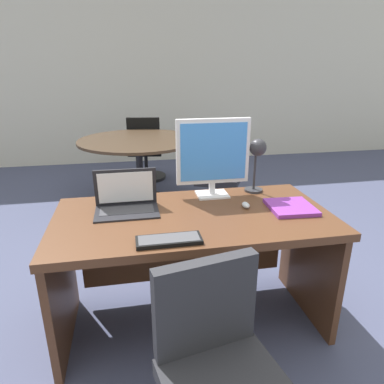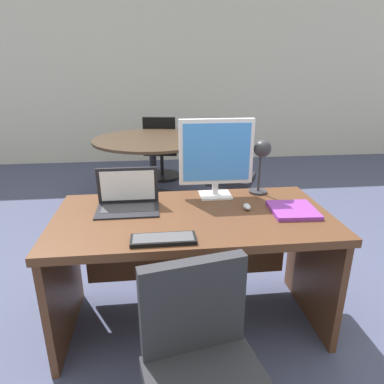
{
  "view_description": "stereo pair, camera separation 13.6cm",
  "coord_description": "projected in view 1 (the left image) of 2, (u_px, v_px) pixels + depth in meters",
  "views": [
    {
      "loc": [
        -0.34,
        -1.75,
        1.53
      ],
      "look_at": [
        0.0,
        0.04,
        0.87
      ],
      "focal_mm": 32.02,
      "sensor_mm": 36.0,
      "label": 1
    },
    {
      "loc": [
        -0.2,
        -1.77,
        1.53
      ],
      "look_at": [
        0.0,
        0.04,
        0.87
      ],
      "focal_mm": 32.02,
      "sensor_mm": 36.0,
      "label": 2
    }
  ],
  "objects": [
    {
      "name": "laptop",
      "position": [
        126.0,
        197.0,
        1.99
      ],
      "size": [
        0.36,
        0.24,
        0.23
      ],
      "color": "black",
      "rests_on": "desk"
    },
    {
      "name": "monitor",
      "position": [
        213.0,
        154.0,
        2.13
      ],
      "size": [
        0.46,
        0.16,
        0.49
      ],
      "color": "silver",
      "rests_on": "desk"
    },
    {
      "name": "meeting_chair_far",
      "position": [
        145.0,
        154.0,
        4.87
      ],
      "size": [
        0.56,
        0.56,
        0.91
      ],
      "color": "black",
      "rests_on": "ground"
    },
    {
      "name": "book",
      "position": [
        291.0,
        207.0,
        2.01
      ],
      "size": [
        0.27,
        0.28,
        0.02
      ],
      "color": "purple",
      "rests_on": "desk"
    },
    {
      "name": "meeting_chair_near",
      "position": [
        214.0,
        181.0,
        3.83
      ],
      "size": [
        0.63,
        0.62,
        0.84
      ],
      "color": "black",
      "rests_on": "ground"
    },
    {
      "name": "desk",
      "position": [
        192.0,
        243.0,
        2.05
      ],
      "size": [
        1.56,
        0.79,
        0.75
      ],
      "color": "#56331E",
      "rests_on": "ground"
    },
    {
      "name": "meeting_table",
      "position": [
        139.0,
        155.0,
        3.97
      ],
      "size": [
        1.36,
        1.36,
        0.76
      ],
      "color": "black",
      "rests_on": "ground"
    },
    {
      "name": "keyboard",
      "position": [
        169.0,
        240.0,
        1.62
      ],
      "size": [
        0.31,
        0.12,
        0.02
      ],
      "color": "black",
      "rests_on": "desk"
    },
    {
      "name": "back_wall",
      "position": [
        145.0,
        76.0,
        5.57
      ],
      "size": [
        10.0,
        0.1,
        2.8
      ],
      "primitive_type": "cube",
      "color": "silver",
      "rests_on": "ground"
    },
    {
      "name": "ground",
      "position": [
        166.0,
        223.0,
        3.58
      ],
      "size": [
        12.0,
        12.0,
        0.0
      ],
      "primitive_type": "plane",
      "color": "#474C6B"
    },
    {
      "name": "mouse",
      "position": [
        246.0,
        205.0,
        2.02
      ],
      "size": [
        0.04,
        0.07,
        0.03
      ],
      "color": "#B7BABF",
      "rests_on": "desk"
    },
    {
      "name": "desk_lamp",
      "position": [
        257.0,
        154.0,
        2.19
      ],
      "size": [
        0.12,
        0.15,
        0.36
      ],
      "color": "#2D2D33",
      "rests_on": "desk"
    }
  ]
}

